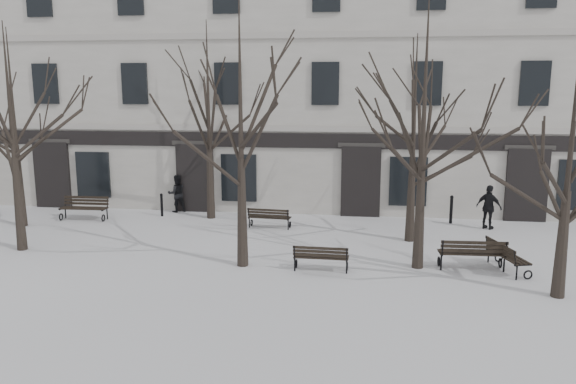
% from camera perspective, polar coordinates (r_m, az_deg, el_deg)
% --- Properties ---
extents(ground, '(100.00, 100.00, 0.00)m').
position_cam_1_polar(ground, '(16.20, -5.52, -8.38)').
color(ground, silver).
rests_on(ground, ground).
extents(building, '(40.40, 10.20, 11.40)m').
position_cam_1_polar(building, '(28.09, 0.38, 11.13)').
color(building, '#BBB5AD').
rests_on(building, ground).
extents(tree_0, '(5.09, 5.09, 7.26)m').
position_cam_1_polar(tree_0, '(19.84, -26.39, 7.44)').
color(tree_0, black).
rests_on(tree_0, ground).
extents(tree_1, '(5.36, 5.36, 7.66)m').
position_cam_1_polar(tree_1, '(16.17, -4.86, 8.91)').
color(tree_1, black).
rests_on(tree_1, ground).
extents(tree_2, '(5.41, 5.41, 7.73)m').
position_cam_1_polar(tree_2, '(16.38, 13.71, 8.82)').
color(tree_2, black).
rests_on(tree_2, ground).
extents(tree_3, '(4.57, 4.57, 6.53)m').
position_cam_1_polar(tree_3, '(15.24, 26.89, 5.04)').
color(tree_3, black).
rests_on(tree_3, ground).
extents(tree_4, '(5.19, 5.19, 7.41)m').
position_cam_1_polar(tree_4, '(23.37, -26.19, 7.99)').
color(tree_4, black).
rests_on(tree_4, ground).
extents(tree_5, '(5.47, 5.47, 7.81)m').
position_cam_1_polar(tree_5, '(22.56, -8.12, 9.55)').
color(tree_5, black).
rests_on(tree_5, ground).
extents(tree_6, '(4.89, 4.89, 6.99)m').
position_cam_1_polar(tree_6, '(19.36, 12.72, 7.71)').
color(tree_6, black).
rests_on(tree_6, ground).
extents(bench_1, '(1.60, 0.62, 0.80)m').
position_cam_1_polar(bench_1, '(16.34, 3.37, -6.58)').
color(bench_1, black).
rests_on(bench_1, ground).
extents(bench_2, '(1.91, 0.76, 0.95)m').
position_cam_1_polar(bench_2, '(17.27, 18.19, -5.88)').
color(bench_2, black).
rests_on(bench_2, ground).
extents(bench_3, '(1.88, 0.74, 0.94)m').
position_cam_1_polar(bench_3, '(23.99, -19.98, -1.46)').
color(bench_3, black).
rests_on(bench_3, ground).
extents(bench_4, '(1.63, 0.71, 0.80)m').
position_cam_1_polar(bench_4, '(21.19, -1.92, -2.56)').
color(bench_4, black).
rests_on(bench_4, ground).
extents(bench_5, '(1.04, 1.79, 0.86)m').
position_cam_1_polar(bench_5, '(17.53, 21.27, -6.00)').
color(bench_5, black).
rests_on(bench_5, ground).
extents(bollard_a, '(0.12, 0.12, 0.96)m').
position_cam_1_polar(bollard_a, '(23.73, -12.72, -1.19)').
color(bollard_a, black).
rests_on(bollard_a, ground).
extents(bollard_b, '(0.14, 0.14, 1.12)m').
position_cam_1_polar(bollard_b, '(22.82, 16.25, -1.61)').
color(bollard_b, black).
rests_on(bollard_b, ground).
extents(pedestrian_b, '(0.97, 0.90, 1.60)m').
position_cam_1_polar(pedestrian_b, '(24.53, -11.16, -1.98)').
color(pedestrian_b, black).
rests_on(pedestrian_b, ground).
extents(pedestrian_c, '(1.03, 0.92, 1.67)m').
position_cam_1_polar(pedestrian_c, '(22.47, 19.61, -3.55)').
color(pedestrian_c, black).
rests_on(pedestrian_c, ground).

